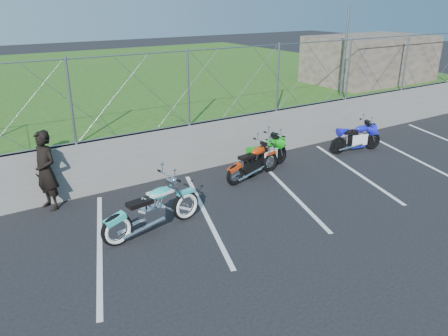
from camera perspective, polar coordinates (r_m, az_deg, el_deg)
ground at (r=9.02m, az=0.87°, el=-8.49°), size 90.00×90.00×0.00m
retaining_wall at (r=11.56m, az=-8.81°, el=1.67°), size 30.00×0.22×1.30m
grass_field at (r=20.82m, az=-20.55°, el=9.31°), size 30.00×20.00×1.30m
stone_building at (r=19.25m, az=18.53°, el=13.38°), size 5.00×3.00×1.80m
chain_link_fence at (r=11.13m, az=-9.28°, el=9.70°), size 28.00×0.03×2.00m
sign_pole at (r=15.65m, az=15.51°, el=14.35°), size 0.08×0.08×3.00m
parking_lines at (r=10.35m, az=3.32°, el=-4.37°), size 18.29×4.31×0.01m
cruiser_turquoise at (r=8.99m, az=-9.14°, el=-5.56°), size 2.28×0.72×1.14m
naked_orange at (r=11.55m, az=3.93°, el=0.60°), size 1.92×0.65×0.96m
sportbike_green at (r=12.13m, az=5.57°, el=1.62°), size 1.85×0.70×0.98m
sportbike_blue at (r=14.19m, az=16.95°, el=3.65°), size 1.81×0.64×0.95m
person_standing at (r=10.45m, az=-22.26°, el=-0.32°), size 0.65×0.78×1.83m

